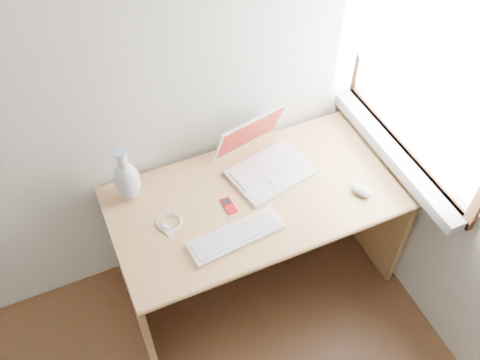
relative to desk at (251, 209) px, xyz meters
name	(u,v)px	position (x,y,z in m)	size (l,w,h in m)	color
window	(425,68)	(0.69, -0.16, 0.76)	(0.11, 0.99, 1.10)	white
desk	(251,209)	(0.00, 0.00, 0.00)	(1.36, 0.68, 0.72)	tan
laptop	(267,158)	(0.11, 0.06, 0.26)	(0.42, 0.38, 0.25)	silver
external_keyboard	(236,236)	(-0.19, -0.25, 0.22)	(0.43, 0.17, 0.02)	white
mouse	(361,190)	(0.43, -0.26, 0.22)	(0.06, 0.10, 0.04)	silver
ipod	(229,206)	(-0.15, -0.09, 0.21)	(0.05, 0.10, 0.01)	#AF0C11
cable_coil	(169,222)	(-0.43, -0.06, 0.21)	(0.12, 0.12, 0.01)	white
remote	(167,230)	(-0.45, -0.10, 0.21)	(0.03, 0.08, 0.01)	white
vase	(127,179)	(-0.54, 0.14, 0.32)	(0.11, 0.11, 0.29)	white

